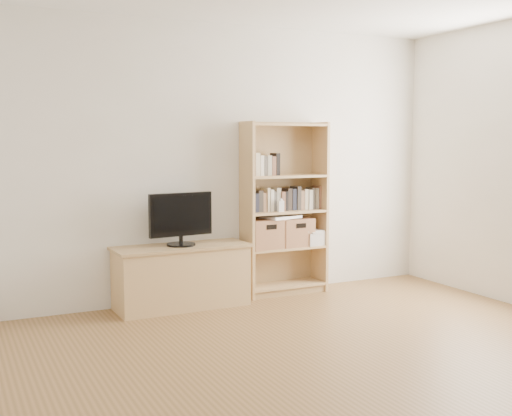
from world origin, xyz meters
TOP-DOWN VIEW (x-y plane):
  - floor at (0.00, 0.00)m, footprint 4.50×5.00m
  - back_wall at (0.00, 2.50)m, footprint 4.50×0.02m
  - tv_stand at (-0.53, 2.28)m, footprint 1.19×0.47m
  - bookshelf at (0.57, 2.35)m, footprint 0.85×0.31m
  - television at (-0.53, 2.28)m, footprint 0.60×0.11m
  - books_row_mid at (0.57, 2.37)m, footprint 0.83×0.19m
  - books_row_upper at (0.38, 2.37)m, footprint 0.37×0.15m
  - baby_monitor at (0.47, 2.25)m, footprint 0.06×0.04m
  - basket_left at (0.34, 2.34)m, footprint 0.36×0.30m
  - basket_right at (0.67, 2.35)m, footprint 0.34×0.29m
  - laptop at (0.52, 2.34)m, footprint 0.40×0.32m
  - magazine_stack at (0.86, 2.35)m, footprint 0.22×0.30m

SIDE VIEW (x-z plane):
  - floor at x=0.00m, z-range -0.01..0.01m
  - tv_stand at x=-0.53m, z-range 0.00..0.54m
  - magazine_stack at x=0.86m, z-range 0.47..0.60m
  - basket_right at x=0.67m, z-range 0.47..0.75m
  - basket_left at x=0.34m, z-range 0.47..0.75m
  - laptop at x=0.52m, z-range 0.75..0.78m
  - television at x=-0.53m, z-range 0.57..1.04m
  - bookshelf at x=0.57m, z-range 0.00..1.69m
  - baby_monitor at x=0.47m, z-range 0.83..0.93m
  - books_row_mid at x=0.57m, z-range 0.83..1.05m
  - books_row_upper at x=0.38m, z-range 1.17..1.37m
  - back_wall at x=0.00m, z-range 0.00..2.60m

